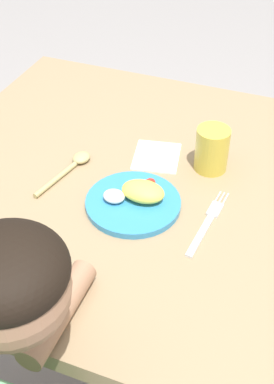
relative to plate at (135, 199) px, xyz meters
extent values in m
plane|color=gray|center=(0.03, 0.08, -0.76)|extent=(8.00, 8.00, 0.00)
cube|color=#937855|center=(0.03, 0.08, -0.03)|extent=(1.12, 0.94, 0.04)
cube|color=#93744E|center=(-0.41, 0.44, -0.41)|extent=(0.07, 0.07, 0.71)
cylinder|color=teal|center=(0.00, 0.00, -0.01)|extent=(0.20, 0.20, 0.01)
ellipsoid|color=#EEDA4E|center=(0.01, 0.01, 0.02)|extent=(0.09, 0.06, 0.04)
ellipsoid|color=red|center=(0.03, 0.02, 0.01)|extent=(0.02, 0.03, 0.02)
ellipsoid|color=red|center=(0.02, 0.04, 0.01)|extent=(0.03, 0.04, 0.03)
ellipsoid|color=white|center=(-0.04, -0.02, 0.01)|extent=(0.05, 0.04, 0.02)
cube|color=silver|center=(0.15, -0.04, -0.01)|extent=(0.02, 0.13, 0.01)
cube|color=silver|center=(0.16, 0.04, -0.01)|extent=(0.03, 0.05, 0.01)
cylinder|color=silver|center=(0.17, 0.08, -0.01)|extent=(0.01, 0.04, 0.00)
cylinder|color=silver|center=(0.16, 0.08, -0.01)|extent=(0.01, 0.04, 0.00)
cylinder|color=silver|center=(0.16, 0.08, -0.01)|extent=(0.01, 0.04, 0.00)
cylinder|color=tan|center=(-0.19, 0.01, -0.01)|extent=(0.04, 0.14, 0.01)
ellipsoid|color=tan|center=(-0.17, 0.10, -0.01)|extent=(0.05, 0.05, 0.02)
cylinder|color=gold|center=(0.11, 0.18, 0.04)|extent=(0.07, 0.07, 0.10)
sphere|color=#9E7051|center=(-0.01, -0.42, 0.18)|extent=(0.16, 0.16, 0.16)
ellipsoid|color=black|center=(-0.01, -0.42, 0.22)|extent=(0.17, 0.17, 0.09)
cylinder|color=#9E7051|center=(-0.01, -0.32, 0.01)|extent=(0.05, 0.20, 0.05)
cube|color=white|center=(-0.01, 0.17, -0.01)|extent=(0.13, 0.14, 0.00)
camera|label=1|loc=(0.30, -0.76, 0.71)|focal=48.52mm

